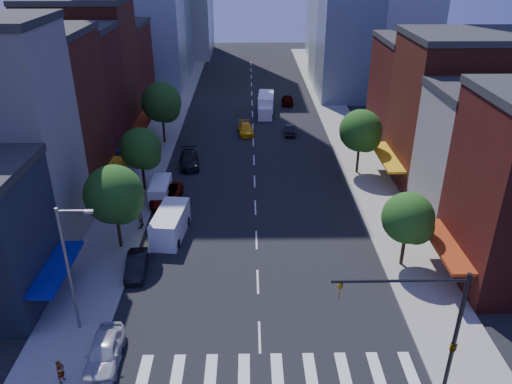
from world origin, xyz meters
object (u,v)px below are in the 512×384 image
traffic_car_oncoming (290,130)px  parked_car_third (166,195)px  pedestrian_near (60,371)px  parked_car_front (104,352)px  parked_car_second (136,265)px  box_truck (266,105)px  parked_car_rear (189,160)px  cargo_van_far (160,191)px  taxi (246,129)px  pedestrian_far (139,218)px  traffic_car_far (287,100)px  cargo_van_near (170,225)px

traffic_car_oncoming → parked_car_third: bearing=57.6°
parked_car_third → pedestrian_near: size_ratio=3.52×
parked_car_front → pedestrian_near: (-2.11, -1.63, 0.11)m
parked_car_front → parked_car_second: (0.06, 9.40, -0.12)m
parked_car_second → parked_car_third: 11.95m
box_truck → parked_car_second: bearing=-102.2°
parked_car_second → parked_car_rear: bearing=80.2°
pedestrian_near → parked_car_third: bearing=14.6°
parked_car_front → traffic_car_oncoming: 43.53m
parked_car_third → pedestrian_near: pedestrian_near is taller
parked_car_front → cargo_van_far: 21.92m
traffic_car_oncoming → parked_car_rear: bearing=43.1°
cargo_van_far → box_truck: bearing=66.8°
parked_car_second → cargo_van_far: bearing=85.8°
parked_car_second → taxi: (8.44, 31.91, -0.02)m
taxi → pedestrian_far: bearing=-116.2°
traffic_car_far → pedestrian_near: 59.45m
parked_car_third → traffic_car_oncoming: size_ratio=1.37×
parked_car_second → taxi: parked_car_second is taller
traffic_car_oncoming → parked_car_second: bearing=68.2°
parked_car_second → pedestrian_near: 11.25m
parked_car_second → box_truck: size_ratio=0.56×
parked_car_front → box_truck: bearing=74.5°
traffic_car_oncoming → traffic_car_far: (0.72, 14.20, 0.11)m
taxi → pedestrian_far: (-9.50, -25.27, 0.44)m
parked_car_rear → traffic_car_far: 28.12m
taxi → cargo_van_far: bearing=-119.2°
traffic_car_far → cargo_van_near: bearing=74.3°
parked_car_third → pedestrian_far: bearing=-102.0°
cargo_van_far → traffic_car_oncoming: (14.47, 19.13, -0.30)m
taxi → traffic_car_oncoming: size_ratio=1.18×
cargo_van_near → traffic_car_oncoming: (12.49, 26.35, -0.55)m
traffic_car_oncoming → pedestrian_near: size_ratio=2.56×
traffic_car_oncoming → pedestrian_far: 29.40m
parked_car_second → cargo_van_near: (1.92, 5.30, 0.51)m
parked_car_second → cargo_van_far: size_ratio=0.92×
cargo_van_far → traffic_car_far: size_ratio=1.03×
cargo_van_far → taxi: cargo_van_far is taller
parked_car_front → parked_car_third: size_ratio=0.88×
parked_car_front → pedestrian_near: size_ratio=3.10×
traffic_car_far → box_truck: 6.42m
traffic_car_far → traffic_car_oncoming: bearing=89.5°
cargo_van_near → pedestrian_far: size_ratio=3.08×
parked_car_rear → box_truck: 21.80m
parked_car_rear → traffic_car_far: size_ratio=1.18×
traffic_car_oncoming → traffic_car_far: bearing=-90.2°
parked_car_second → cargo_van_near: bearing=65.5°
parked_car_rear → cargo_van_far: cargo_van_far is taller
pedestrian_far → parked_car_rear: bearing=178.4°
parked_car_front → parked_car_rear: (2.00, 30.41, -0.05)m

